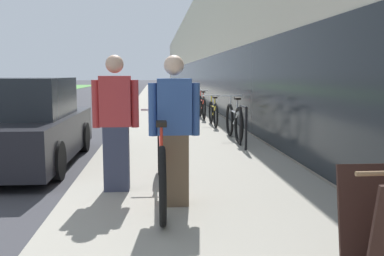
# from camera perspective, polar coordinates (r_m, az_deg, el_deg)

# --- Properties ---
(sidewalk_slab) EXTENTS (3.42, 70.00, 0.13)m
(sidewalk_slab) POSITION_cam_1_polar(r_m,az_deg,el_deg) (25.09, -3.56, 3.70)
(sidewalk_slab) COLOR gray
(sidewalk_slab) RESTS_ON ground
(storefront_facade) EXTENTS (10.01, 70.00, 6.05)m
(storefront_facade) POSITION_cam_1_polar(r_m,az_deg,el_deg) (33.87, 7.72, 9.55)
(storefront_facade) COLOR beige
(storefront_facade) RESTS_ON ground
(tandem_bicycle) EXTENTS (0.52, 2.88, 0.99)m
(tandem_bicycle) POSITION_cam_1_polar(r_m,az_deg,el_deg) (5.15, -4.17, -4.52)
(tandem_bicycle) COLOR black
(tandem_bicycle) RESTS_ON sidewalk_slab
(person_rider) EXTENTS (0.57, 0.22, 1.66)m
(person_rider) POSITION_cam_1_polar(r_m,az_deg,el_deg) (4.72, -2.38, -0.40)
(person_rider) COLOR brown
(person_rider) RESTS_ON sidewalk_slab
(person_bystander) EXTENTS (0.58, 0.23, 1.69)m
(person_bystander) POSITION_cam_1_polar(r_m,az_deg,el_deg) (5.41, -10.12, 0.63)
(person_bystander) COLOR #33384C
(person_bystander) RESTS_ON sidewalk_slab
(bike_rack_hoop) EXTENTS (0.05, 0.60, 0.84)m
(bike_rack_hoop) POSITION_cam_1_polar(r_m,az_deg,el_deg) (8.53, 6.84, 0.78)
(bike_rack_hoop) COLOR black
(bike_rack_hoop) RESTS_ON sidewalk_slab
(cruiser_bike_nearest) EXTENTS (0.52, 1.88, 0.98)m
(cruiser_bike_nearest) POSITION_cam_1_polar(r_m,az_deg,el_deg) (9.59, 5.63, 0.87)
(cruiser_bike_nearest) COLOR black
(cruiser_bike_nearest) RESTS_ON sidewalk_slab
(cruiser_bike_middle) EXTENTS (0.52, 1.68, 0.85)m
(cruiser_bike_middle) POSITION_cam_1_polar(r_m,az_deg,el_deg) (12.14, 2.85, 2.01)
(cruiser_bike_middle) COLOR black
(cruiser_bike_middle) RESTS_ON sidewalk_slab
(cruiser_bike_farthest) EXTENTS (0.52, 1.82, 0.93)m
(cruiser_bike_farthest) POSITION_cam_1_polar(r_m,az_deg,el_deg) (14.13, 1.35, 2.86)
(cruiser_bike_farthest) COLOR black
(cruiser_bike_farthest) RESTS_ON sidewalk_slab
(parked_sedan_curbside) EXTENTS (1.80, 4.09, 1.53)m
(parked_sedan_curbside) POSITION_cam_1_polar(r_m,az_deg,el_deg) (8.06, -21.44, 0.23)
(parked_sedan_curbside) COLOR black
(parked_sedan_curbside) RESTS_ON ground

